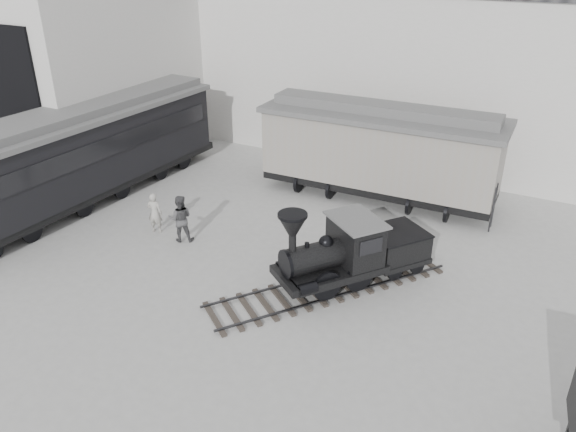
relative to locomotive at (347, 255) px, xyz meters
The scene contains 8 objects.
ground 4.11m from the locomotive, 114.96° to the right, with size 90.00×90.00×0.00m, color #9E9E9B.
north_wall 12.35m from the locomotive, 98.37° to the left, with size 34.00×2.51×11.00m.
west_pavilion 17.72m from the locomotive, 158.53° to the left, with size 7.00×12.11×9.00m.
locomotive is the anchor object (origin of this frame).
boxcar 7.30m from the locomotive, 101.62° to the left, with size 10.21×3.38×4.16m.
passenger_coach 12.47m from the locomotive, behind, with size 3.79×14.36×3.80m.
visitor_a 7.88m from the locomotive, behind, with size 0.59×0.39×1.62m, color #B5B2A9.
visitor_b 6.58m from the locomotive, behind, with size 0.89×0.69×1.82m, color #4B4A4D.
Camera 1 is at (7.23, -11.05, 10.26)m, focal length 35.00 mm.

